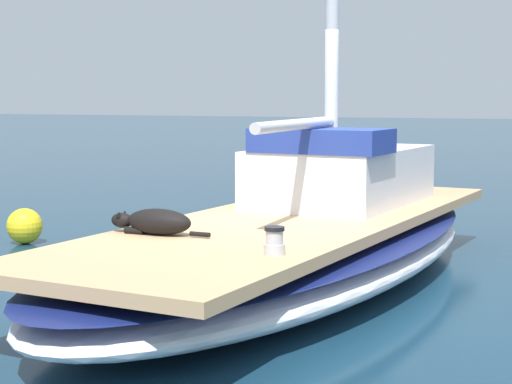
# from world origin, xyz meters

# --- Properties ---
(ground_plane) EXTENTS (120.00, 120.00, 0.00)m
(ground_plane) POSITION_xyz_m (0.00, 0.00, 0.00)
(ground_plane) COLOR #143347
(sailboat_main) EXTENTS (3.37, 7.49, 0.66)m
(sailboat_main) POSITION_xyz_m (0.00, 0.00, 0.34)
(sailboat_main) COLOR white
(sailboat_main) RESTS_ON ground
(cabin_house) EXTENTS (1.66, 2.37, 0.84)m
(cabin_house) POSITION_xyz_m (0.15, 1.11, 1.01)
(cabin_house) COLOR silver
(cabin_house) RESTS_ON sailboat_main
(dog_black) EXTENTS (0.95, 0.30, 0.22)m
(dog_black) POSITION_xyz_m (-0.76, -1.39, 0.77)
(dog_black) COLOR black
(dog_black) RESTS_ON sailboat_main
(deck_winch) EXTENTS (0.16, 0.16, 0.21)m
(deck_winch) POSITION_xyz_m (0.49, -1.90, 0.76)
(deck_winch) COLOR #B7B7BC
(deck_winch) RESTS_ON sailboat_main
(mooring_buoy) EXTENTS (0.44, 0.44, 0.44)m
(mooring_buoy) POSITION_xyz_m (-3.83, 0.97, 0.22)
(mooring_buoy) COLOR yellow
(mooring_buoy) RESTS_ON ground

